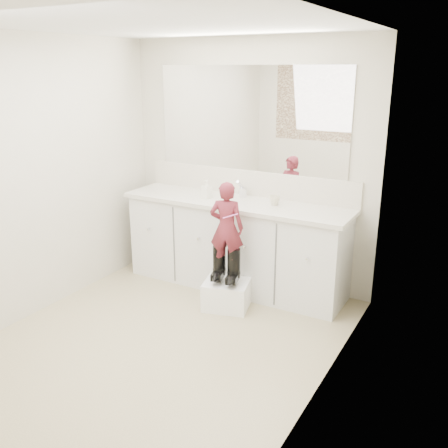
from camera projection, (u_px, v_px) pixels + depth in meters
The scene contains 17 objects.
floor at pixel (165, 340), 4.06m from camera, with size 3.00×3.00×0.00m, color #8E7E5D.
ceiling at pixel (152, 23), 3.34m from camera, with size 3.00×3.00×0.00m, color white.
wall_back at pixel (249, 164), 4.95m from camera, with size 2.60×2.60×0.00m, color beige.
wall_left at pixel (37, 179), 4.30m from camera, with size 3.00×3.00×0.00m, color beige.
wall_right at pixel (329, 222), 3.09m from camera, with size 3.00×3.00×0.00m, color beige.
vanity_cabinet at pixel (236, 246), 4.95m from camera, with size 2.20×0.55×0.85m, color silver.
countertop at pixel (235, 203), 4.80m from camera, with size 2.28×0.58×0.04m, color beige.
backsplash at pixel (248, 183), 4.99m from camera, with size 2.28×0.03×0.25m, color beige.
mirror at pixel (249, 119), 4.80m from camera, with size 2.00×0.02×1.00m, color white.
faucet at pixel (243, 192), 4.92m from camera, with size 0.08×0.08×0.10m, color silver.
cup at pixel (275, 201), 4.63m from camera, with size 0.10×0.10×0.09m, color beige.
soap_bottle at pixel (207, 189), 4.87m from camera, with size 0.08×0.08×0.18m, color white.
step_stool at pixel (226, 295), 4.57m from camera, with size 0.40×0.33×0.26m, color white.
boot_left at pixel (219, 263), 4.52m from camera, with size 0.12×0.22×0.33m, color black, non-canonical shape.
boot_right at pixel (234, 266), 4.45m from camera, with size 0.12×0.22×0.33m, color black, non-canonical shape.
toddler at pixel (227, 228), 4.38m from camera, with size 0.30×0.20×0.83m, color #9F3141.
toothbrush at pixel (230, 216), 4.25m from camera, with size 0.01×0.01×0.14m, color #EB5BB6.
Camera 1 is at (2.18, -2.89, 2.12)m, focal length 40.00 mm.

